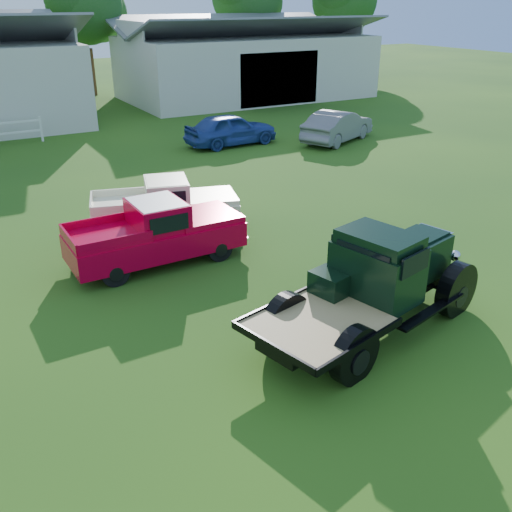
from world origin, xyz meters
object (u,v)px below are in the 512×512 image
red_pickup (155,232)px  white_pickup (165,207)px  vintage_flatbed (372,283)px  misc_car_grey (338,126)px  misc_car_blue (231,129)px

red_pickup → white_pickup: size_ratio=1.07×
vintage_flatbed → red_pickup: size_ratio=1.17×
vintage_flatbed → white_pickup: vintage_flatbed is taller
vintage_flatbed → red_pickup: bearing=103.1°
vintage_flatbed → misc_car_grey: 17.18m
vintage_flatbed → misc_car_grey: vintage_flatbed is taller
vintage_flatbed → misc_car_grey: (9.79, 14.11, -0.33)m
red_pickup → vintage_flatbed: bearing=-64.6°
red_pickup → misc_car_blue: (7.68, 10.69, -0.10)m
vintage_flatbed → misc_car_blue: size_ratio=1.25×
vintage_flatbed → misc_car_blue: bearing=59.0°
misc_car_grey → red_pickup: bearing=100.7°
red_pickup → misc_car_blue: size_ratio=1.06×
vintage_flatbed → red_pickup: 5.94m
misc_car_blue → vintage_flatbed: bearing=160.1°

